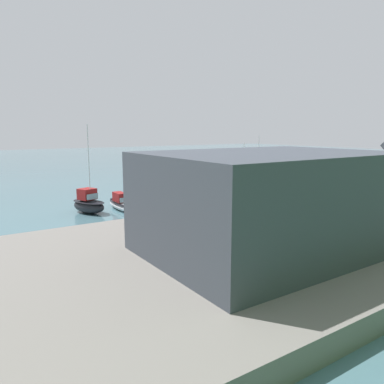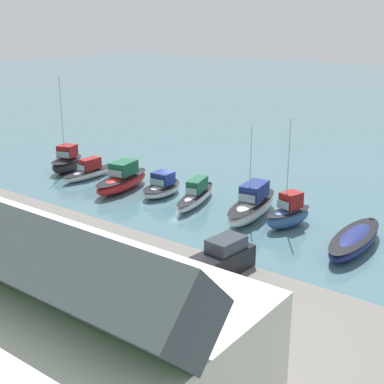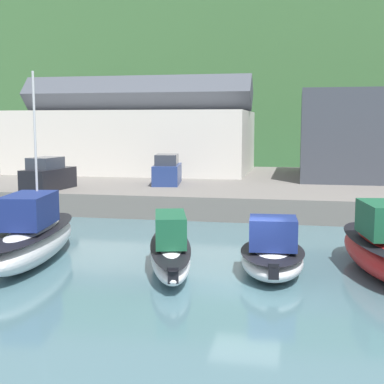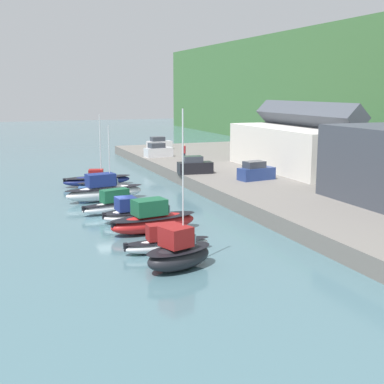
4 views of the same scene
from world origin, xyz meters
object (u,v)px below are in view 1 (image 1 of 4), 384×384
Objects in this scene: moored_boat_1 at (256,186)px; moored_boat_2 at (240,187)px; parked_car_0 at (330,197)px; moored_boat_3 at (209,193)px; parked_car_2 at (332,186)px; moored_boat_6 at (121,204)px; moored_boat_7 at (89,204)px; moored_boat_0 at (287,186)px; moored_boat_5 at (163,198)px; moored_boat_4 at (186,195)px.

moored_boat_2 is at bearing 13.54° from moored_boat_1.
parked_car_0 is (1.49, 17.24, 1.27)m from moored_boat_2.
moored_boat_3 is 16.78m from parked_car_2.
moored_boat_7 reaches higher than moored_boat_6.
moored_boat_5 reaches higher than moored_boat_0.
parked_car_0 is at bearing 112.16° from moored_boat_4.
moored_boat_1 is 1.01× the size of moored_boat_2.
moored_boat_3 reaches higher than moored_boat_6.
moored_boat_7 is 2.36× the size of parked_car_0.
moored_boat_3 is at bearing 160.32° from moored_boat_7.
moored_boat_4 is 4.33m from moored_boat_5.
moored_boat_6 is 1.48× the size of parked_car_0.
moored_boat_0 is at bearing 164.95° from moored_boat_2.
parked_car_0 is at bearing 53.92° from moored_boat_0.
moored_boat_2 reaches higher than moored_boat_3.
moored_boat_1 is 3.43m from moored_boat_2.
moored_boat_5 is at bearing -4.02° from moored_boat_2.
moored_boat_1 is 17.91m from parked_car_0.
moored_boat_0 is at bearing -102.76° from parked_car_2.
moored_boat_0 is 5.97m from moored_boat_1.
moored_boat_3 is 17.78m from parked_car_0.
moored_boat_3 is 1.57× the size of moored_boat_4.
moored_boat_4 reaches higher than moored_boat_6.
moored_boat_6 is at bearing 154.68° from moored_boat_7.
moored_boat_6 is at bearing -51.33° from parked_car_0.
moored_boat_5 is at bearing 153.74° from moored_boat_7.
moored_boat_7 is 2.39× the size of parked_car_2.
moored_boat_2 reaches higher than moored_boat_6.
moored_boat_2 is 1.12× the size of moored_boat_3.
moored_boat_1 reaches higher than moored_boat_2.
moored_boat_2 is at bearing -60.31° from parked_car_2.
moored_boat_2 is at bearing 175.62° from moored_boat_5.
moored_boat_7 is at bearing -46.52° from parked_car_0.
moored_boat_5 is at bearing -23.94° from parked_car_2.
moored_boat_1 is 13.31m from moored_boat_4.
moored_boat_6 is at bearing 15.32° from moored_boat_1.
moored_boat_6 is at bearing -2.17° from moored_boat_4.
moored_boat_4 is 19.16m from parked_car_0.
parked_car_2 is (-11.27, 12.34, 1.54)m from moored_boat_3.
moored_boat_5 is at bearing -60.51° from parked_car_0.
moored_boat_2 is 5.87m from moored_boat_3.
moored_boat_1 is at bearing 174.53° from moored_boat_5.
moored_boat_3 is at bearing -84.20° from parked_car_0.
moored_boat_1 reaches higher than moored_boat_0.
moored_boat_7 is (27.00, -0.09, 0.02)m from moored_boat_1.
moored_boat_0 is 1.96× the size of parked_car_2.
moored_boat_6 is at bearing -19.47° from parked_car_2.
moored_boat_7 is (32.87, -1.09, 0.44)m from moored_boat_0.
parked_car_2 is at bearing 117.32° from moored_boat_3.
parked_car_2 reaches higher than moored_boat_0.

